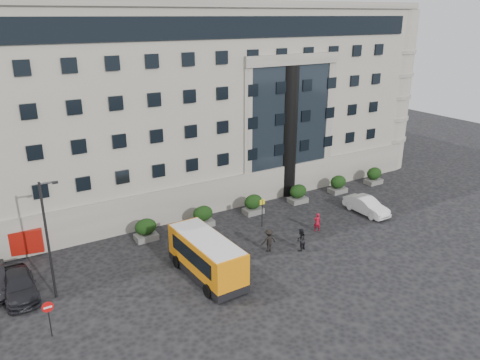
# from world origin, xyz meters

# --- Properties ---
(ground) EXTENTS (120.00, 120.00, 0.00)m
(ground) POSITION_xyz_m (0.00, 0.00, 0.00)
(ground) COLOR black
(ground) RESTS_ON ground
(civic_building) EXTENTS (44.00, 24.00, 18.00)m
(civic_building) POSITION_xyz_m (6.00, 22.00, 9.00)
(civic_building) COLOR gray
(civic_building) RESTS_ON ground
(entrance_column) EXTENTS (1.80, 1.80, 13.00)m
(entrance_column) POSITION_xyz_m (12.00, 10.30, 6.50)
(entrance_column) COLOR black
(entrance_column) RESTS_ON ground
(hedge_a) EXTENTS (1.80, 1.26, 1.84)m
(hedge_a) POSITION_xyz_m (-4.00, 7.80, 0.93)
(hedge_a) COLOR #5F5F5C
(hedge_a) RESTS_ON ground
(hedge_b) EXTENTS (1.80, 1.26, 1.84)m
(hedge_b) POSITION_xyz_m (1.20, 7.80, 0.93)
(hedge_b) COLOR #5F5F5C
(hedge_b) RESTS_ON ground
(hedge_c) EXTENTS (1.80, 1.26, 1.84)m
(hedge_c) POSITION_xyz_m (6.40, 7.80, 0.93)
(hedge_c) COLOR #5F5F5C
(hedge_c) RESTS_ON ground
(hedge_d) EXTENTS (1.80, 1.26, 1.84)m
(hedge_d) POSITION_xyz_m (11.60, 7.80, 0.93)
(hedge_d) COLOR #5F5F5C
(hedge_d) RESTS_ON ground
(hedge_e) EXTENTS (1.80, 1.26, 1.84)m
(hedge_e) POSITION_xyz_m (16.80, 7.80, 0.93)
(hedge_e) COLOR #5F5F5C
(hedge_e) RESTS_ON ground
(hedge_f) EXTENTS (1.80, 1.26, 1.84)m
(hedge_f) POSITION_xyz_m (22.00, 7.80, 0.93)
(hedge_f) COLOR #5F5F5C
(hedge_f) RESTS_ON ground
(street_lamp) EXTENTS (1.16, 0.18, 8.00)m
(street_lamp) POSITION_xyz_m (-11.94, 3.00, 4.37)
(street_lamp) COLOR #262628
(street_lamp) RESTS_ON ground
(bus_stop_sign) EXTENTS (0.50, 0.08, 2.52)m
(bus_stop_sign) POSITION_xyz_m (5.50, 5.00, 1.73)
(bus_stop_sign) COLOR #262628
(bus_stop_sign) RESTS_ON ground
(no_entry_sign) EXTENTS (0.64, 0.16, 2.32)m
(no_entry_sign) POSITION_xyz_m (-13.00, -1.04, 1.65)
(no_entry_sign) COLOR #262628
(no_entry_sign) RESTS_ON ground
(minibus) EXTENTS (2.91, 7.21, 2.98)m
(minibus) POSITION_xyz_m (-2.37, 0.20, 1.64)
(minibus) COLOR orange
(minibus) RESTS_ON ground
(red_truck) EXTENTS (3.58, 6.06, 3.06)m
(red_truck) POSITION_xyz_m (-12.18, 12.51, 1.57)
(red_truck) COLOR maroon
(red_truck) RESTS_ON ground
(parked_car_c) EXTENTS (2.04, 5.00, 1.45)m
(parked_car_c) POSITION_xyz_m (-13.96, 4.49, 0.73)
(parked_car_c) COLOR black
(parked_car_c) RESTS_ON ground
(white_taxi) EXTENTS (1.70, 4.66, 1.53)m
(white_taxi) POSITION_xyz_m (15.36, 2.39, 0.76)
(white_taxi) COLOR white
(white_taxi) RESTS_ON ground
(pedestrian_a) EXTENTS (0.71, 0.59, 1.66)m
(pedestrian_a) POSITION_xyz_m (8.99, 1.82, 0.83)
(pedestrian_a) COLOR maroon
(pedestrian_a) RESTS_ON ground
(pedestrian_b) EXTENTS (1.07, 0.95, 1.83)m
(pedestrian_b) POSITION_xyz_m (5.64, -0.16, 0.92)
(pedestrian_b) COLOR black
(pedestrian_b) RESTS_ON ground
(pedestrian_c) EXTENTS (1.28, 0.83, 1.87)m
(pedestrian_c) POSITION_xyz_m (3.45, 1.00, 0.93)
(pedestrian_c) COLOR black
(pedestrian_c) RESTS_ON ground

